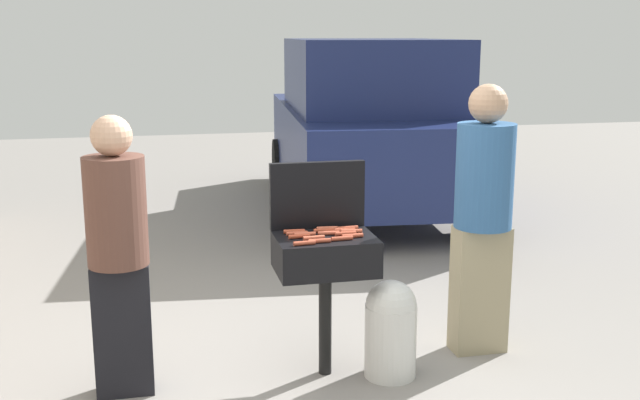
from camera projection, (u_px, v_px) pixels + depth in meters
name	position (u px, v px, depth m)	size (l,w,h in m)	color
ground_plane	(296.00, 388.00, 4.56)	(24.00, 24.00, 0.00)	gray
bbq_grill	(325.00, 259.00, 4.60)	(0.60, 0.44, 0.89)	black
grill_lid_open	(317.00, 195.00, 4.74)	(0.60, 0.05, 0.42)	black
hot_dog_0	(299.00, 236.00, 4.53)	(0.03, 0.03, 0.13)	#AD4228
hot_dog_1	(305.00, 234.00, 4.57)	(0.03, 0.03, 0.13)	#C6593D
hot_dog_2	(294.00, 231.00, 4.64)	(0.03, 0.03, 0.13)	#AD4228
hot_dog_3	(297.00, 233.00, 4.59)	(0.03, 0.03, 0.13)	#B74C33
hot_dog_4	(324.00, 230.00, 4.66)	(0.03, 0.03, 0.13)	#AD4228
hot_dog_5	(352.00, 231.00, 4.64)	(0.03, 0.03, 0.13)	#C6593D
hot_dog_6	(320.00, 241.00, 4.43)	(0.03, 0.03, 0.13)	#B74C33
hot_dog_7	(342.00, 238.00, 4.48)	(0.03, 0.03, 0.13)	#B74C33
hot_dog_8	(353.00, 236.00, 4.54)	(0.03, 0.03, 0.13)	#B74C33
hot_dog_9	(329.00, 233.00, 4.60)	(0.03, 0.03, 0.13)	#C6593D
hot_dog_10	(314.00, 238.00, 4.49)	(0.03, 0.03, 0.13)	#C6593D
hot_dog_11	(348.00, 228.00, 4.72)	(0.03, 0.03, 0.13)	#B74C33
hot_dog_12	(346.00, 233.00, 4.59)	(0.03, 0.03, 0.13)	#B74C33
hot_dog_13	(345.00, 230.00, 4.67)	(0.03, 0.03, 0.13)	#B74C33
hot_dog_14	(327.00, 228.00, 4.71)	(0.03, 0.03, 0.13)	#C6593D
hot_dog_15	(305.00, 243.00, 4.38)	(0.03, 0.03, 0.13)	#B74C33
propane_tank	(391.00, 327.00, 4.66)	(0.32, 0.32, 0.62)	silver
person_left	(118.00, 247.00, 4.32)	(0.35, 0.35, 1.65)	black
person_right	(483.00, 210.00, 4.91)	(0.37, 0.37, 1.78)	gray
parked_minivan	(366.00, 124.00, 9.05)	(2.36, 4.56, 2.02)	navy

